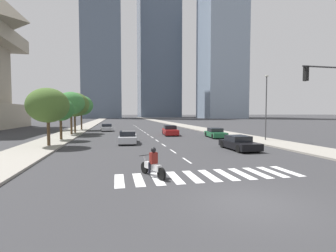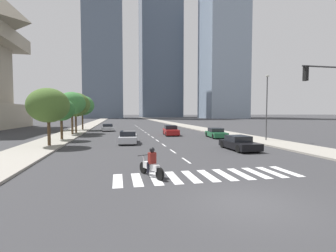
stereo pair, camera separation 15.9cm
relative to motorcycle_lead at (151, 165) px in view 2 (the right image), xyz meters
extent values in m
plane|color=#333335|center=(2.86, -4.26, -0.58)|extent=(800.00, 800.00, 0.00)
cube|color=gray|center=(14.41, 25.74, -0.51)|extent=(4.00, 260.00, 0.15)
cube|color=gray|center=(-8.70, 25.74, -0.51)|extent=(4.00, 260.00, 0.15)
cube|color=silver|center=(-1.64, -0.38, -0.58)|extent=(0.45, 2.41, 0.01)
cube|color=silver|center=(-0.74, -0.38, -0.58)|extent=(0.45, 2.41, 0.01)
cube|color=silver|center=(0.16, -0.38, -0.58)|extent=(0.45, 2.41, 0.01)
cube|color=silver|center=(1.06, -0.38, -0.58)|extent=(0.45, 2.41, 0.01)
cube|color=silver|center=(1.96, -0.38, -0.58)|extent=(0.45, 2.41, 0.01)
cube|color=silver|center=(2.86, -0.38, -0.58)|extent=(0.45, 2.41, 0.01)
cube|color=silver|center=(3.76, -0.38, -0.58)|extent=(0.45, 2.41, 0.01)
cube|color=silver|center=(4.66, -0.38, -0.58)|extent=(0.45, 2.41, 0.01)
cube|color=silver|center=(5.56, -0.38, -0.58)|extent=(0.45, 2.41, 0.01)
cube|color=silver|center=(6.46, -0.38, -0.58)|extent=(0.45, 2.41, 0.01)
cube|color=silver|center=(7.36, -0.38, -0.58)|extent=(0.45, 2.41, 0.01)
cube|color=silver|center=(2.86, 3.62, -0.58)|extent=(0.14, 2.00, 0.01)
cube|color=silver|center=(2.86, 7.62, -0.58)|extent=(0.14, 2.00, 0.01)
cube|color=silver|center=(2.86, 11.62, -0.58)|extent=(0.14, 2.00, 0.01)
cube|color=silver|center=(2.86, 15.62, -0.58)|extent=(0.14, 2.00, 0.01)
cube|color=silver|center=(2.86, 19.62, -0.58)|extent=(0.14, 2.00, 0.01)
cube|color=silver|center=(2.86, 23.62, -0.58)|extent=(0.14, 2.00, 0.01)
cube|color=silver|center=(2.86, 27.62, -0.58)|extent=(0.14, 2.00, 0.01)
cube|color=silver|center=(2.86, 31.62, -0.58)|extent=(0.14, 2.00, 0.01)
cube|color=silver|center=(2.86, 35.62, -0.58)|extent=(0.14, 2.00, 0.01)
cube|color=silver|center=(2.86, 39.62, -0.58)|extent=(0.14, 2.00, 0.01)
cube|color=silver|center=(2.86, 43.62, -0.58)|extent=(0.14, 2.00, 0.01)
cube|color=silver|center=(2.86, 47.62, -0.58)|extent=(0.14, 2.00, 0.01)
cube|color=silver|center=(2.86, 51.62, -0.58)|extent=(0.14, 2.00, 0.01)
cylinder|color=black|center=(-0.32, 0.76, -0.28)|extent=(0.34, 0.60, 0.60)
cylinder|color=black|center=(0.31, -0.73, -0.28)|extent=(0.34, 0.60, 0.60)
cube|color=silver|center=(-0.01, 0.01, -0.06)|extent=(0.70, 1.28, 0.32)
cylinder|color=#B2B2B7|center=(-0.28, 0.67, 0.02)|extent=(0.18, 0.32, 0.67)
cylinder|color=black|center=(-0.30, 0.71, 0.39)|extent=(0.66, 0.30, 0.04)
cube|color=maroon|center=(0.03, -0.08, 0.37)|extent=(0.42, 0.36, 0.55)
sphere|color=black|center=(0.03, -0.08, 0.78)|extent=(0.26, 0.26, 0.26)
cylinder|color=black|center=(-0.17, -0.06, -0.11)|extent=(0.16, 0.16, 0.55)
cylinder|color=black|center=(0.16, 0.08, -0.11)|extent=(0.16, 0.16, 0.55)
cube|color=#B7BABF|center=(-0.55, 13.91, -0.10)|extent=(2.09, 4.57, 0.64)
cube|color=black|center=(-0.57, 13.69, 0.47)|extent=(1.70, 2.11, 0.50)
cylinder|color=black|center=(-1.24, 15.48, -0.26)|extent=(0.27, 0.65, 0.64)
cylinder|color=black|center=(0.36, 15.36, -0.26)|extent=(0.27, 0.65, 0.64)
cylinder|color=black|center=(-1.46, 12.46, -0.26)|extent=(0.27, 0.65, 0.64)
cylinder|color=black|center=(0.14, 12.34, -0.26)|extent=(0.27, 0.65, 0.64)
cube|color=maroon|center=(5.84, 21.94, -0.07)|extent=(2.19, 4.63, 0.70)
cube|color=black|center=(5.86, 22.17, 0.54)|extent=(1.78, 2.14, 0.53)
cylinder|color=black|center=(6.55, 20.36, -0.26)|extent=(0.27, 0.66, 0.64)
cylinder|color=black|center=(4.89, 20.49, -0.26)|extent=(0.27, 0.66, 0.64)
cylinder|color=black|center=(6.79, 23.40, -0.26)|extent=(0.27, 0.66, 0.64)
cylinder|color=black|center=(5.13, 23.53, -0.26)|extent=(0.27, 0.66, 0.64)
cube|color=#B7BABF|center=(-3.37, 32.36, -0.12)|extent=(2.18, 4.59, 0.61)
cube|color=black|center=(-3.36, 32.14, 0.42)|extent=(1.78, 2.13, 0.47)
cylinder|color=black|center=(-4.33, 33.82, -0.26)|extent=(0.27, 0.65, 0.64)
cylinder|color=black|center=(-2.64, 33.94, -0.26)|extent=(0.27, 0.65, 0.64)
cylinder|color=black|center=(-4.10, 30.79, -0.26)|extent=(0.27, 0.65, 0.64)
cylinder|color=black|center=(-2.42, 30.91, -0.26)|extent=(0.27, 0.65, 0.64)
cube|color=black|center=(8.64, 7.22, -0.14)|extent=(1.95, 4.29, 0.57)
cube|color=black|center=(8.64, 7.43, 0.39)|extent=(1.69, 1.94, 0.49)
cylinder|color=black|center=(9.52, 5.78, -0.26)|extent=(0.23, 0.64, 0.64)
cylinder|color=black|center=(7.80, 5.76, -0.26)|extent=(0.23, 0.64, 0.64)
cylinder|color=black|center=(9.48, 8.68, -0.26)|extent=(0.23, 0.64, 0.64)
cylinder|color=black|center=(7.76, 8.66, -0.26)|extent=(0.23, 0.64, 0.64)
cube|color=#1E6038|center=(10.82, 17.39, -0.13)|extent=(2.16, 4.37, 0.58)
cube|color=black|center=(10.84, 17.60, 0.40)|extent=(1.74, 2.03, 0.48)
cylinder|color=black|center=(11.51, 15.89, -0.26)|extent=(0.27, 0.66, 0.64)
cylinder|color=black|center=(9.89, 16.02, -0.26)|extent=(0.27, 0.66, 0.64)
cylinder|color=black|center=(11.76, 18.75, -0.26)|extent=(0.27, 0.66, 0.64)
cylinder|color=black|center=(10.13, 18.89, -0.26)|extent=(0.27, 0.66, 0.64)
cylinder|color=#333335|center=(11.46, 1.04, 5.47)|extent=(4.09, 0.10, 0.10)
cube|color=black|center=(9.67, 1.04, 5.02)|extent=(0.20, 0.28, 0.90)
sphere|color=red|center=(9.67, 1.04, 5.32)|extent=(0.18, 0.18, 0.18)
sphere|color=orange|center=(9.67, 1.04, 5.02)|extent=(0.18, 0.18, 0.18)
sphere|color=green|center=(9.67, 1.04, 4.72)|extent=(0.18, 0.18, 0.18)
cylinder|color=#3F3F42|center=(14.71, 12.45, 3.09)|extent=(0.12, 0.12, 7.05)
ellipsoid|color=beige|center=(14.71, 12.45, 6.72)|extent=(0.50, 0.24, 0.20)
cylinder|color=#4C3823|center=(-7.90, 12.46, 0.69)|extent=(0.28, 0.28, 2.24)
ellipsoid|color=#426028|center=(-7.90, 12.46, 3.31)|extent=(3.76, 3.76, 3.20)
cylinder|color=#4C3823|center=(-7.90, 17.73, 0.68)|extent=(0.28, 0.28, 2.22)
ellipsoid|color=#2D662D|center=(-7.90, 17.73, 2.98)|extent=(3.00, 3.00, 2.55)
cylinder|color=#4C3823|center=(-7.90, 24.45, 1.02)|extent=(0.28, 0.28, 2.90)
ellipsoid|color=#387538|center=(-7.90, 24.45, 3.97)|extent=(3.75, 3.75, 3.19)
cylinder|color=#4C3823|center=(-7.90, 27.54, 0.86)|extent=(0.28, 0.28, 2.58)
ellipsoid|color=#426028|center=(-7.90, 27.54, 3.88)|extent=(4.32, 4.32, 3.67)
cylinder|color=#4C3823|center=(-7.90, 34.83, 0.93)|extent=(0.28, 0.28, 2.72)
ellipsoid|color=#387538|center=(-7.90, 34.83, 3.98)|extent=(4.23, 4.23, 3.59)
cube|color=slate|center=(-9.53, 142.70, 53.90)|extent=(22.37, 24.61, 108.97)
cube|color=slate|center=(30.24, 171.74, 67.72)|extent=(29.44, 28.82, 136.61)
cube|color=#8C9EB2|center=(59.73, 123.54, 42.93)|extent=(23.20, 23.67, 87.03)
camera|label=1|loc=(-1.78, -11.88, 2.60)|focal=26.01mm
camera|label=2|loc=(-1.62, -11.92, 2.60)|focal=26.01mm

